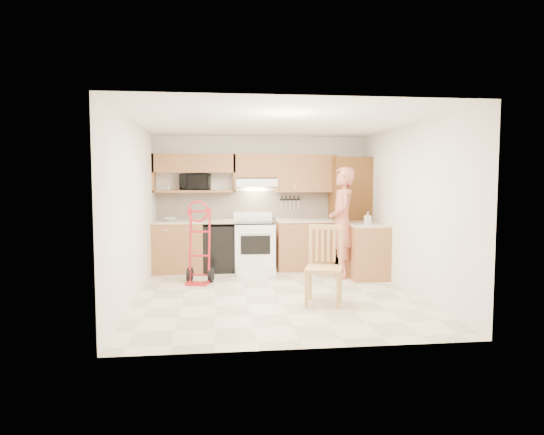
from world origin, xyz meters
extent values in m
cube|color=beige|center=(0.00, 0.00, -0.01)|extent=(4.00, 4.50, 0.02)
cube|color=white|center=(0.00, 0.00, 2.51)|extent=(4.00, 4.50, 0.02)
cube|color=white|center=(0.00, 2.26, 1.25)|extent=(4.00, 0.02, 2.50)
cube|color=white|center=(0.00, -2.26, 1.25)|extent=(4.00, 0.02, 2.50)
cube|color=white|center=(-2.01, 0.00, 1.25)|extent=(0.02, 4.50, 2.50)
cube|color=white|center=(2.01, 0.00, 1.25)|extent=(0.02, 4.50, 2.50)
cube|color=beige|center=(0.00, 2.23, 1.20)|extent=(3.92, 0.03, 0.55)
cube|color=#A7713F|center=(-1.55, 1.95, 0.45)|extent=(0.90, 0.60, 0.90)
cube|color=black|center=(-0.80, 1.95, 0.42)|extent=(0.60, 0.60, 0.85)
cube|color=#A7713F|center=(0.83, 1.95, 0.45)|extent=(1.14, 0.60, 0.90)
cube|color=#BBAE9C|center=(-1.25, 1.95, 0.92)|extent=(1.50, 0.63, 0.04)
cube|color=#BBAE9C|center=(0.83, 1.95, 0.92)|extent=(1.14, 0.63, 0.04)
cube|color=#A7713F|center=(1.70, 1.15, 0.45)|extent=(0.60, 1.00, 0.90)
cube|color=#BBAE9C|center=(1.70, 1.15, 0.92)|extent=(0.63, 1.00, 0.04)
cube|color=brown|center=(1.65, 1.95, 1.05)|extent=(0.70, 0.60, 2.10)
cube|color=#A7713F|center=(-1.25, 2.08, 1.98)|extent=(1.50, 0.33, 0.34)
cube|color=#A7713F|center=(-1.25, 2.08, 1.47)|extent=(1.50, 0.33, 0.04)
cube|color=#A7713F|center=(-0.12, 2.08, 1.94)|extent=(0.76, 0.33, 0.44)
cube|color=#A7713F|center=(0.83, 2.08, 1.80)|extent=(1.14, 0.33, 0.70)
cube|color=white|center=(-0.12, 2.02, 1.63)|extent=(0.76, 0.46, 0.14)
imported|color=black|center=(-1.24, 2.08, 1.64)|extent=(0.57, 0.42, 0.30)
imported|color=#BE644E|center=(1.29, 1.13, 0.95)|extent=(0.54, 0.75, 1.90)
imported|color=white|center=(1.70, 1.02, 1.04)|extent=(0.12, 0.12, 0.20)
imported|color=white|center=(-1.69, 1.95, 0.97)|extent=(0.31, 0.31, 0.06)
camera|label=1|loc=(-0.87, -6.85, 1.70)|focal=31.65mm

